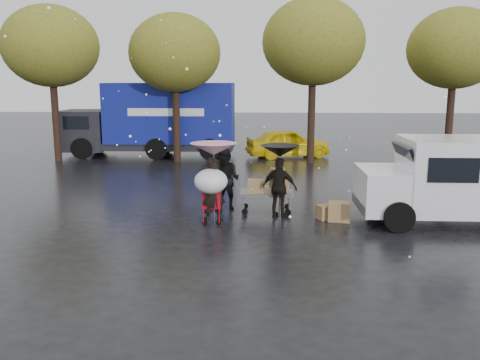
{
  "coord_description": "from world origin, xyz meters",
  "views": [
    {
      "loc": [
        0.41,
        -12.61,
        3.66
      ],
      "look_at": [
        -0.23,
        1.0,
        0.96
      ],
      "focal_mm": 38.0,
      "sensor_mm": 36.0,
      "label": 1
    }
  ],
  "objects_px": {
    "white_van": "(462,179)",
    "shopping_cart": "(211,184)",
    "vendor_cart": "(270,187)",
    "blue_truck": "(154,120)",
    "yellow_taxi": "(288,143)",
    "person_black": "(280,188)",
    "person_pink": "(214,191)"
  },
  "relations": [
    {
      "from": "person_black",
      "to": "vendor_cart",
      "type": "bearing_deg",
      "value": -44.53
    },
    {
      "from": "white_van",
      "to": "shopping_cart",
      "type": "bearing_deg",
      "value": -175.08
    },
    {
      "from": "person_black",
      "to": "person_pink",
      "type": "bearing_deg",
      "value": 43.97
    },
    {
      "from": "blue_truck",
      "to": "person_pink",
      "type": "bearing_deg",
      "value": -70.96
    },
    {
      "from": "person_pink",
      "to": "yellow_taxi",
      "type": "distance_m",
      "value": 11.89
    },
    {
      "from": "vendor_cart",
      "to": "white_van",
      "type": "bearing_deg",
      "value": -9.1
    },
    {
      "from": "person_black",
      "to": "shopping_cart",
      "type": "height_order",
      "value": "person_black"
    },
    {
      "from": "shopping_cart",
      "to": "white_van",
      "type": "xyz_separation_m",
      "value": [
        6.43,
        0.55,
        0.1
      ]
    },
    {
      "from": "blue_truck",
      "to": "yellow_taxi",
      "type": "height_order",
      "value": "blue_truck"
    },
    {
      "from": "vendor_cart",
      "to": "shopping_cart",
      "type": "distance_m",
      "value": 2.04
    },
    {
      "from": "person_pink",
      "to": "white_van",
      "type": "height_order",
      "value": "white_van"
    },
    {
      "from": "blue_truck",
      "to": "yellow_taxi",
      "type": "xyz_separation_m",
      "value": [
        6.46,
        -0.09,
        -1.08
      ]
    },
    {
      "from": "shopping_cart",
      "to": "person_black",
      "type": "bearing_deg",
      "value": 24.54
    },
    {
      "from": "person_black",
      "to": "white_van",
      "type": "xyz_separation_m",
      "value": [
        4.68,
        -0.25,
        0.34
      ]
    },
    {
      "from": "person_pink",
      "to": "vendor_cart",
      "type": "relative_size",
      "value": 1.14
    },
    {
      "from": "person_pink",
      "to": "white_van",
      "type": "relative_size",
      "value": 0.35
    },
    {
      "from": "person_black",
      "to": "yellow_taxi",
      "type": "relative_size",
      "value": 0.41
    },
    {
      "from": "white_van",
      "to": "yellow_taxi",
      "type": "xyz_separation_m",
      "value": [
        -3.95,
        11.13,
        -0.48
      ]
    },
    {
      "from": "person_pink",
      "to": "vendor_cart",
      "type": "height_order",
      "value": "person_pink"
    },
    {
      "from": "vendor_cart",
      "to": "person_black",
      "type": "bearing_deg",
      "value": -64.24
    },
    {
      "from": "vendor_cart",
      "to": "blue_truck",
      "type": "distance_m",
      "value": 11.82
    },
    {
      "from": "white_van",
      "to": "blue_truck",
      "type": "bearing_deg",
      "value": 132.86
    },
    {
      "from": "shopping_cart",
      "to": "blue_truck",
      "type": "distance_m",
      "value": 12.45
    },
    {
      "from": "blue_truck",
      "to": "vendor_cart",
      "type": "bearing_deg",
      "value": -62.32
    },
    {
      "from": "vendor_cart",
      "to": "blue_truck",
      "type": "height_order",
      "value": "blue_truck"
    },
    {
      "from": "yellow_taxi",
      "to": "vendor_cart",
      "type": "bearing_deg",
      "value": 158.52
    },
    {
      "from": "vendor_cart",
      "to": "shopping_cart",
      "type": "relative_size",
      "value": 1.04
    },
    {
      "from": "shopping_cart",
      "to": "white_van",
      "type": "bearing_deg",
      "value": 4.92
    },
    {
      "from": "shopping_cart",
      "to": "blue_truck",
      "type": "relative_size",
      "value": 0.18
    },
    {
      "from": "white_van",
      "to": "blue_truck",
      "type": "distance_m",
      "value": 15.32
    },
    {
      "from": "yellow_taxi",
      "to": "blue_truck",
      "type": "bearing_deg",
      "value": 73.17
    },
    {
      "from": "person_black",
      "to": "yellow_taxi",
      "type": "distance_m",
      "value": 10.91
    }
  ]
}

